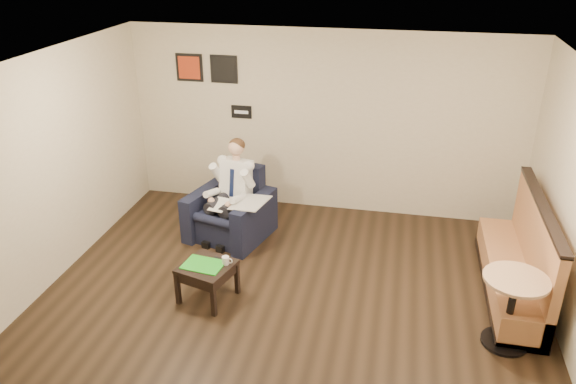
% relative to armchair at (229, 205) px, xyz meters
% --- Properties ---
extents(ground, '(6.00, 6.00, 0.00)m').
position_rel_armchair_xyz_m(ground, '(1.16, -1.77, -0.49)').
color(ground, black).
rests_on(ground, ground).
extents(wall_back, '(6.00, 0.02, 2.80)m').
position_rel_armchair_xyz_m(wall_back, '(1.16, 1.23, 0.91)').
color(wall_back, beige).
rests_on(wall_back, ground).
extents(wall_left, '(0.02, 6.00, 2.80)m').
position_rel_armchair_xyz_m(wall_left, '(-1.84, -1.77, 0.91)').
color(wall_left, beige).
rests_on(wall_left, ground).
extents(ceiling, '(6.00, 6.00, 0.02)m').
position_rel_armchair_xyz_m(ceiling, '(1.16, -1.77, 2.31)').
color(ceiling, white).
rests_on(ceiling, wall_back).
extents(seating_sign, '(0.32, 0.02, 0.20)m').
position_rel_armchair_xyz_m(seating_sign, '(-0.14, 1.21, 1.01)').
color(seating_sign, black).
rests_on(seating_sign, wall_back).
extents(art_print_left, '(0.42, 0.03, 0.42)m').
position_rel_armchair_xyz_m(art_print_left, '(-0.94, 1.21, 1.66)').
color(art_print_left, '#AF3315').
rests_on(art_print_left, wall_back).
extents(art_print_right, '(0.42, 0.03, 0.42)m').
position_rel_armchair_xyz_m(art_print_right, '(-0.39, 1.21, 1.66)').
color(art_print_right, black).
rests_on(art_print_right, wall_back).
extents(armchair, '(1.25, 1.25, 0.99)m').
position_rel_armchair_xyz_m(armchair, '(0.00, 0.00, 0.00)').
color(armchair, black).
rests_on(armchair, ground).
extents(seated_man, '(0.87, 1.10, 1.35)m').
position_rel_armchair_xyz_m(seated_man, '(-0.03, -0.12, 0.18)').
color(seated_man, silver).
rests_on(seated_man, armchair).
extents(lap_papers, '(0.28, 0.36, 0.01)m').
position_rel_armchair_xyz_m(lap_papers, '(-0.06, -0.23, 0.11)').
color(lap_papers, white).
rests_on(lap_papers, seated_man).
extents(newspaper, '(0.53, 0.61, 0.01)m').
position_rel_armchair_xyz_m(newspaper, '(0.37, -0.21, 0.18)').
color(newspaper, silver).
rests_on(newspaper, armchair).
extents(side_table, '(0.70, 0.70, 0.47)m').
position_rel_armchair_xyz_m(side_table, '(0.20, -1.53, -0.26)').
color(side_table, black).
rests_on(side_table, ground).
extents(green_folder, '(0.51, 0.39, 0.01)m').
position_rel_armchair_xyz_m(green_folder, '(0.16, -1.54, -0.02)').
color(green_folder, green).
rests_on(green_folder, side_table).
extents(coffee_mug, '(0.10, 0.10, 0.10)m').
position_rel_armchair_xyz_m(coffee_mug, '(0.41, -1.46, 0.02)').
color(coffee_mug, white).
rests_on(coffee_mug, side_table).
extents(smartphone, '(0.16, 0.13, 0.01)m').
position_rel_armchair_xyz_m(smartphone, '(0.29, -1.38, -0.02)').
color(smartphone, black).
rests_on(smartphone, side_table).
extents(banquette, '(0.55, 2.31, 1.18)m').
position_rel_armchair_xyz_m(banquette, '(3.75, -0.62, 0.10)').
color(banquette, '#AA6E41').
rests_on(banquette, ground).
extents(cafe_table, '(0.89, 0.89, 0.83)m').
position_rel_armchair_xyz_m(cafe_table, '(3.59, -1.65, -0.08)').
color(cafe_table, tan).
rests_on(cafe_table, ground).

